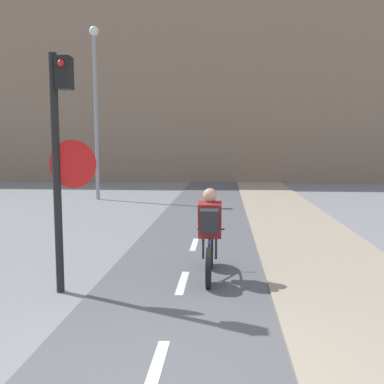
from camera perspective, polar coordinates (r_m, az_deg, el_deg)
The scene contains 4 objects.
building_row_background at distance 26.50m, azimuth 3.13°, elevation 14.59°, with size 60.00×5.20×11.80m.
traffic_light_pole at distance 6.20m, azimuth -17.02°, elevation 5.66°, with size 0.67×0.25×3.34m.
street_lamp_far at distance 16.88m, azimuth -12.74°, elevation 12.55°, with size 0.36×0.36×6.46m.
cyclist_near at distance 6.70m, azimuth 2.38°, elevation -5.78°, with size 0.46×1.61×1.43m.
Camera 1 is at (0.63, -3.26, 2.10)m, focal length 40.00 mm.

